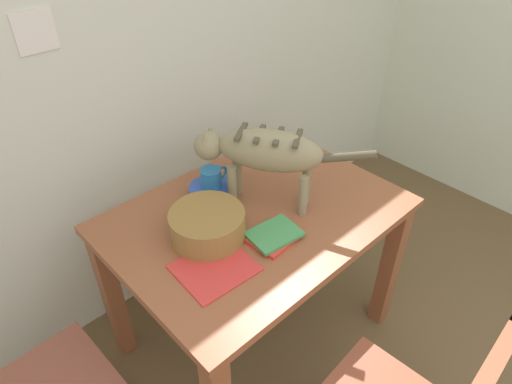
# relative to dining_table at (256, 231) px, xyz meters

# --- Properties ---
(wall_rear) EXTENTS (4.57, 0.11, 2.50)m
(wall_rear) POSITION_rel_dining_table_xyz_m (-0.14, 0.66, 0.59)
(wall_rear) COLOR silver
(wall_rear) RESTS_ON ground_plane
(dining_table) EXTENTS (1.12, 0.82, 0.76)m
(dining_table) POSITION_rel_dining_table_xyz_m (0.00, 0.00, 0.00)
(dining_table) COLOR #965433
(dining_table) RESTS_ON ground_plane
(cat) EXTENTS (0.41, 0.59, 0.33)m
(cat) POSITION_rel_dining_table_xyz_m (0.07, 0.03, 0.33)
(cat) COLOR gray
(cat) RESTS_ON dining_table
(saucer_bowl) EXTENTS (0.19, 0.19, 0.04)m
(saucer_bowl) POSITION_rel_dining_table_xyz_m (-0.05, 0.21, 0.12)
(saucer_bowl) COLOR blue
(saucer_bowl) RESTS_ON dining_table
(coffee_mug) EXTENTS (0.13, 0.09, 0.09)m
(coffee_mug) POSITION_rel_dining_table_xyz_m (-0.05, 0.21, 0.18)
(coffee_mug) COLOR #2B7DC3
(coffee_mug) RESTS_ON saucer_bowl
(magazine) EXTENTS (0.26, 0.24, 0.01)m
(magazine) POSITION_rel_dining_table_xyz_m (-0.31, -0.12, 0.10)
(magazine) COLOR red
(magazine) RESTS_ON dining_table
(book_stack) EXTENTS (0.20, 0.16, 0.03)m
(book_stack) POSITION_rel_dining_table_xyz_m (-0.05, -0.15, 0.11)
(book_stack) COLOR red
(book_stack) RESTS_ON dining_table
(wicker_basket) EXTENTS (0.27, 0.27, 0.11)m
(wicker_basket) POSITION_rel_dining_table_xyz_m (-0.22, 0.02, 0.16)
(wicker_basket) COLOR olive
(wicker_basket) RESTS_ON dining_table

